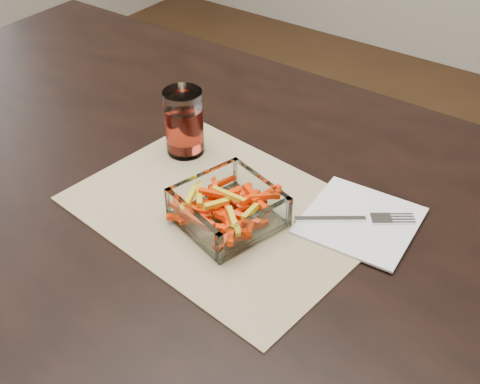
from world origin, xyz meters
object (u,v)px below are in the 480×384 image
(dining_table, at_px, (196,216))
(fork, at_px, (359,219))
(glass_bowl, at_px, (228,210))
(tumbler, at_px, (184,124))

(dining_table, height_order, fork, fork)
(dining_table, xyz_separation_m, glass_bowl, (0.12, -0.06, 0.11))
(fork, bearing_deg, glass_bowl, -90.68)
(glass_bowl, bearing_deg, tumbler, 147.91)
(fork, bearing_deg, dining_table, -115.12)
(glass_bowl, distance_m, fork, 0.20)
(dining_table, xyz_separation_m, fork, (0.28, 0.06, 0.10))
(glass_bowl, height_order, tumbler, tumbler)
(dining_table, height_order, tumbler, tumbler)
(dining_table, relative_size, fork, 10.17)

